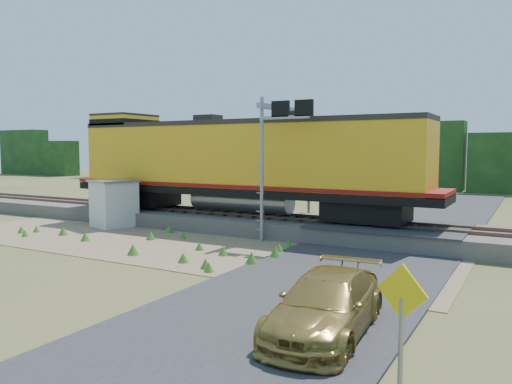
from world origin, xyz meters
The scene contains 12 objects.
ground centered at (0.00, 0.00, 0.00)m, with size 140.00×140.00×0.00m, color #475123.
ballast centered at (0.00, 6.00, 0.40)m, with size 70.00×5.00×0.80m, color slate.
rails centered at (0.00, 6.00, 0.88)m, with size 70.00×1.54×0.16m.
dirt_shoulder centered at (-2.00, 0.50, 0.01)m, with size 26.00×8.00×0.03m, color #8C7754.
road centered at (7.00, 0.74, 0.09)m, with size 7.00×66.00×0.86m.
tree_line_north centered at (0.00, 38.00, 3.07)m, with size 130.00×3.00×6.50m.
weed_clumps centered at (-3.50, 0.10, 0.00)m, with size 15.00×6.20×0.56m, color #3C7421, non-canonical shape.
locomotive centered at (-1.55, 6.00, 3.74)m, with size 21.81×3.33×5.63m.
shed centered at (-7.92, 3.08, 1.36)m, with size 2.84×2.84×2.68m.
signal_gantry centered at (1.95, 5.34, 5.15)m, with size 2.72×6.20×6.85m.
road_sign centered at (11.16, -9.54, 1.66)m, with size 0.87×0.33×2.63m.
car centered at (8.68, -6.48, 0.72)m, with size 2.03×4.99×1.45m, color olive.
Camera 1 is at (12.95, -17.45, 4.45)m, focal length 35.00 mm.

